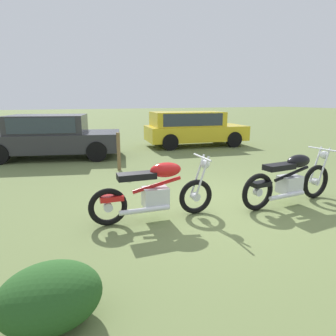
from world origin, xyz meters
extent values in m
plane|color=olive|center=(0.00, 0.00, 0.00)|extent=(120.00, 120.00, 0.00)
torus|color=black|center=(-0.62, -0.14, 0.30)|extent=(0.61, 0.13, 0.60)
torus|color=black|center=(-2.10, -0.05, 0.30)|extent=(0.61, 0.13, 0.60)
cylinder|color=silver|center=(-0.62, -0.14, 0.30)|extent=(0.15, 0.11, 0.14)
cylinder|color=silver|center=(-2.10, -0.05, 0.30)|extent=(0.15, 0.11, 0.14)
cylinder|color=silver|center=(-0.56, -0.06, 0.64)|extent=(0.28, 0.05, 0.75)
cylinder|color=silver|center=(-0.57, -0.24, 0.64)|extent=(0.28, 0.05, 0.75)
cube|color=silver|center=(-1.34, -0.10, 0.38)|extent=(0.42, 0.32, 0.32)
cylinder|color=red|center=(-1.31, -0.10, 0.58)|extent=(0.81, 0.11, 0.23)
ellipsoid|color=red|center=(-1.16, -0.11, 0.82)|extent=(0.54, 0.29, 0.24)
cube|color=black|center=(-1.64, -0.08, 0.76)|extent=(0.61, 0.28, 0.10)
cube|color=red|center=(-2.04, -0.06, 0.44)|extent=(0.37, 0.20, 0.08)
cylinder|color=silver|center=(-0.52, -0.15, 0.98)|extent=(0.07, 0.64, 0.03)
sphere|color=silver|center=(-0.46, -0.15, 0.86)|extent=(0.17, 0.17, 0.16)
cylinder|color=silver|center=(-1.57, -0.24, 0.24)|extent=(0.80, 0.13, 0.08)
torus|color=black|center=(1.95, -0.35, 0.34)|extent=(0.68, 0.13, 0.67)
torus|color=black|center=(0.45, -0.44, 0.34)|extent=(0.68, 0.13, 0.67)
cylinder|color=silver|center=(1.95, -0.35, 0.34)|extent=(0.15, 0.11, 0.14)
cylinder|color=silver|center=(0.45, -0.44, 0.34)|extent=(0.15, 0.11, 0.14)
cylinder|color=silver|center=(2.00, -0.26, 0.66)|extent=(0.27, 0.05, 0.72)
cylinder|color=silver|center=(2.01, -0.44, 0.66)|extent=(0.27, 0.05, 0.72)
cube|color=silver|center=(1.22, -0.39, 0.38)|extent=(0.42, 0.32, 0.32)
cylinder|color=black|center=(1.25, -0.39, 0.58)|extent=(0.82, 0.11, 0.23)
ellipsoid|color=black|center=(1.40, -0.38, 0.80)|extent=(0.53, 0.29, 0.24)
cube|color=black|center=(0.92, -0.41, 0.74)|extent=(0.61, 0.27, 0.10)
cube|color=black|center=(0.51, -0.43, 0.48)|extent=(0.37, 0.20, 0.08)
cylinder|color=silver|center=(2.05, -0.35, 0.98)|extent=(0.07, 0.64, 0.03)
sphere|color=silver|center=(2.10, -0.34, 0.86)|extent=(0.17, 0.17, 0.16)
cylinder|color=silver|center=(1.01, -0.57, 0.24)|extent=(0.80, 0.12, 0.08)
cube|color=#2D2D33|center=(-2.66, 6.07, 0.55)|extent=(4.62, 2.82, 0.60)
cube|color=#2D2D33|center=(-2.81, 6.11, 1.13)|extent=(2.70, 2.17, 0.60)
cube|color=#2D3842|center=(-2.81, 6.11, 1.15)|extent=(2.36, 2.12, 0.48)
cylinder|color=black|center=(-1.05, 6.54, 0.32)|extent=(0.67, 0.37, 0.64)
cylinder|color=black|center=(-1.46, 4.89, 0.32)|extent=(0.67, 0.37, 0.64)
cylinder|color=black|center=(-3.86, 7.25, 0.32)|extent=(0.67, 0.37, 0.64)
cube|color=gold|center=(2.95, 6.52, 0.55)|extent=(4.32, 2.20, 0.60)
cube|color=gold|center=(2.55, 6.57, 1.13)|extent=(3.06, 1.88, 0.60)
cube|color=#2D3842|center=(2.55, 6.57, 1.15)|extent=(2.64, 1.86, 0.48)
cylinder|color=black|center=(4.41, 7.14, 0.32)|extent=(0.66, 0.30, 0.64)
cylinder|color=black|center=(4.21, 5.57, 0.32)|extent=(0.66, 0.30, 0.64)
cylinder|color=black|center=(1.69, 7.48, 0.32)|extent=(0.66, 0.30, 0.64)
cylinder|color=black|center=(1.49, 5.90, 0.32)|extent=(0.66, 0.30, 0.64)
cylinder|color=brown|center=(-1.09, 3.46, 0.52)|extent=(0.10, 0.10, 1.05)
ellipsoid|color=#234F1E|center=(-2.98, -1.90, 0.27)|extent=(0.89, 0.74, 0.54)
camera|label=1|loc=(-2.88, -4.27, 1.91)|focal=30.86mm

